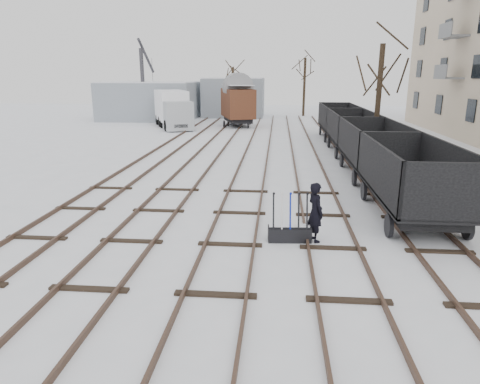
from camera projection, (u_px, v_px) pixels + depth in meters
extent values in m
plane|color=white|center=(230.00, 245.00, 12.66)|extent=(120.00, 120.00, 0.00)
cube|color=black|center=(148.00, 154.00, 26.66)|extent=(0.07, 52.00, 0.15)
cube|color=black|center=(171.00, 155.00, 26.53)|extent=(0.07, 52.00, 0.15)
cube|color=black|center=(68.00, 217.00, 15.09)|extent=(1.90, 0.20, 0.08)
cube|color=black|center=(196.00, 155.00, 26.40)|extent=(0.07, 52.00, 0.15)
cube|color=black|center=(219.00, 155.00, 26.28)|extent=(0.07, 52.00, 0.15)
cube|color=black|center=(151.00, 220.00, 14.83)|extent=(1.90, 0.20, 0.08)
cube|color=black|center=(244.00, 156.00, 26.14)|extent=(0.07, 52.00, 0.15)
cube|color=black|center=(267.00, 156.00, 26.02)|extent=(0.07, 52.00, 0.15)
cube|color=black|center=(237.00, 222.00, 14.57)|extent=(1.90, 0.20, 0.08)
cube|color=black|center=(293.00, 157.00, 25.89)|extent=(0.07, 52.00, 0.15)
cube|color=black|center=(317.00, 157.00, 25.76)|extent=(0.07, 52.00, 0.15)
cube|color=black|center=(326.00, 225.00, 14.32)|extent=(1.90, 0.20, 0.08)
cube|color=black|center=(343.00, 157.00, 25.63)|extent=(0.07, 52.00, 0.15)
cube|color=black|center=(368.00, 158.00, 25.51)|extent=(0.07, 52.00, 0.15)
cube|color=black|center=(418.00, 227.00, 14.06)|extent=(1.90, 0.20, 0.08)
cube|color=gray|center=(150.00, 101.00, 47.80)|extent=(10.00, 8.00, 4.00)
cube|color=silver|center=(149.00, 82.00, 47.26)|extent=(9.80, 7.84, 0.10)
cube|color=gray|center=(234.00, 98.00, 50.82)|extent=(7.00, 6.00, 4.40)
cube|color=silver|center=(234.00, 78.00, 50.22)|extent=(6.86, 5.88, 0.10)
cube|color=black|center=(289.00, 234.00, 12.93)|extent=(1.33, 0.52, 0.44)
cube|color=black|center=(290.00, 227.00, 12.87)|extent=(1.32, 0.40, 0.06)
cube|color=silver|center=(290.00, 226.00, 12.86)|extent=(1.27, 0.35, 0.03)
cylinder|color=black|center=(273.00, 211.00, 12.74)|extent=(0.07, 0.32, 1.08)
cylinder|color=silver|center=(282.00, 211.00, 12.74)|extent=(0.07, 0.32, 1.08)
cylinder|color=#0B1C96|center=(290.00, 211.00, 12.74)|extent=(0.07, 0.32, 1.08)
cylinder|color=black|center=(299.00, 211.00, 12.73)|extent=(0.07, 0.32, 1.08)
cylinder|color=black|center=(307.00, 211.00, 12.73)|extent=(0.07, 0.32, 1.08)
imported|color=black|center=(315.00, 212.00, 12.78)|extent=(0.68, 0.79, 1.82)
cube|color=black|center=(410.00, 198.00, 15.01)|extent=(2.05, 5.63, 0.43)
cube|color=black|center=(410.00, 192.00, 14.95)|extent=(2.56, 6.39, 0.13)
cube|color=black|center=(377.00, 168.00, 14.83)|extent=(0.11, 6.39, 1.70)
cube|color=black|center=(450.00, 169.00, 14.62)|extent=(0.11, 6.39, 1.70)
cube|color=silver|center=(411.00, 189.00, 14.92)|extent=(2.30, 6.14, 0.06)
cylinder|color=black|center=(389.00, 226.00, 13.23)|extent=(0.13, 0.75, 0.75)
cylinder|color=black|center=(424.00, 192.00, 16.95)|extent=(0.13, 0.75, 0.75)
cube|color=black|center=(372.00, 162.00, 21.15)|extent=(2.05, 5.63, 0.43)
cube|color=black|center=(372.00, 158.00, 21.09)|extent=(2.56, 6.39, 0.13)
cube|color=black|center=(348.00, 140.00, 20.97)|extent=(0.11, 6.39, 1.70)
cube|color=black|center=(399.00, 141.00, 20.76)|extent=(0.11, 6.39, 1.70)
cube|color=silver|center=(372.00, 156.00, 21.06)|extent=(2.30, 6.14, 0.06)
cylinder|color=black|center=(354.00, 177.00, 19.37)|extent=(0.13, 0.75, 0.75)
cylinder|color=black|center=(386.00, 161.00, 23.10)|extent=(0.13, 0.75, 0.75)
cube|color=black|center=(351.00, 142.00, 27.29)|extent=(2.05, 5.63, 0.43)
cube|color=black|center=(351.00, 139.00, 27.24)|extent=(2.56, 6.39, 0.13)
cube|color=black|center=(333.00, 125.00, 27.11)|extent=(0.11, 6.39, 1.70)
cube|color=black|center=(372.00, 126.00, 26.90)|extent=(0.11, 6.39, 1.70)
cube|color=silver|center=(351.00, 137.00, 27.21)|extent=(2.30, 6.14, 0.06)
cylinder|color=black|center=(336.00, 153.00, 25.52)|extent=(0.13, 0.75, 0.75)
cylinder|color=black|center=(363.00, 143.00, 29.24)|extent=(0.13, 0.75, 0.75)
cube|color=black|center=(338.00, 130.00, 33.44)|extent=(2.05, 5.63, 0.43)
cube|color=black|center=(338.00, 127.00, 33.38)|extent=(2.56, 6.39, 0.13)
cube|color=black|center=(323.00, 116.00, 33.26)|extent=(0.11, 6.39, 1.70)
cube|color=black|center=(355.00, 116.00, 33.05)|extent=(0.11, 6.39, 1.70)
cube|color=silver|center=(338.00, 126.00, 33.35)|extent=(2.30, 6.14, 0.06)
cylinder|color=black|center=(325.00, 137.00, 31.66)|extent=(0.13, 0.75, 0.75)
cylinder|color=black|center=(349.00, 131.00, 35.39)|extent=(0.13, 0.75, 0.75)
cube|color=black|center=(238.00, 119.00, 41.47)|extent=(3.19, 4.88, 0.41)
cube|color=#492216|center=(238.00, 103.00, 41.06)|extent=(3.84, 5.62, 2.66)
cube|color=silver|center=(238.00, 85.00, 40.61)|extent=(3.53, 5.30, 0.04)
cylinder|color=black|center=(224.00, 124.00, 40.08)|extent=(0.12, 0.72, 0.72)
cylinder|color=black|center=(250.00, 121.00, 43.03)|extent=(0.12, 0.72, 0.72)
cube|color=black|center=(173.00, 122.00, 40.44)|extent=(4.12, 7.38, 0.30)
cube|color=#A2A6AB|center=(165.00, 116.00, 37.57)|extent=(2.98, 2.77, 2.48)
cube|color=white|center=(175.00, 106.00, 40.82)|extent=(4.34, 5.72, 2.78)
cube|color=silver|center=(174.00, 91.00, 40.45)|extent=(4.26, 5.61, 0.04)
cylinder|color=black|center=(154.00, 125.00, 38.07)|extent=(0.30, 0.99, 0.99)
cylinder|color=black|center=(191.00, 119.00, 43.03)|extent=(0.30, 0.99, 0.99)
cube|color=white|center=(177.00, 114.00, 41.36)|extent=(2.90, 5.30, 2.06)
cube|color=silver|center=(176.00, 103.00, 41.08)|extent=(2.83, 5.17, 0.05)
cylinder|color=black|center=(162.00, 124.00, 40.11)|extent=(0.25, 0.80, 0.80)
cylinder|color=black|center=(191.00, 120.00, 43.00)|extent=(0.25, 0.80, 0.80)
cube|color=#333338|center=(145.00, 117.00, 46.40)|extent=(1.71, 1.71, 0.75)
cylinder|color=#333338|center=(143.00, 85.00, 45.50)|extent=(0.41, 0.41, 7.51)
cylinder|color=#333338|center=(146.00, 56.00, 46.32)|extent=(0.34, 4.78, 3.46)
cylinder|color=black|center=(152.00, 78.00, 48.81)|extent=(0.04, 0.04, 4.22)
cylinder|color=black|center=(378.00, 104.00, 24.06)|extent=(0.30, 0.30, 6.50)
cylinder|color=black|center=(233.00, 91.00, 52.59)|extent=(0.30, 0.30, 5.72)
cylinder|color=black|center=(304.00, 87.00, 50.92)|extent=(0.30, 0.30, 6.73)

